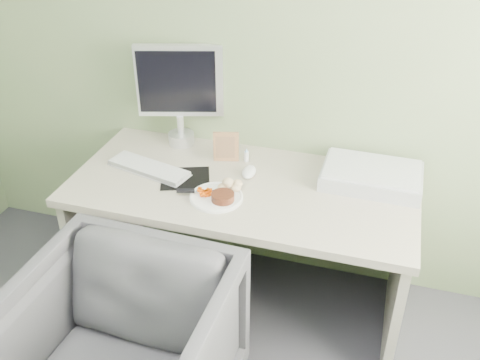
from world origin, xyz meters
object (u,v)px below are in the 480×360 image
(desk, at_px, (242,216))
(monitor, at_px, (180,90))
(plate, at_px, (216,197))
(scanner, at_px, (371,176))

(desk, height_order, monitor, monitor)
(plate, relative_size, scanner, 0.53)
(desk, xyz_separation_m, plate, (-0.08, -0.15, 0.19))
(desk, bearing_deg, scanner, 17.63)
(scanner, bearing_deg, plate, -152.05)
(desk, distance_m, plate, 0.25)
(scanner, xyz_separation_m, monitor, (-0.99, 0.13, 0.26))
(plate, bearing_deg, monitor, 126.75)
(plate, bearing_deg, desk, 62.64)
(scanner, height_order, monitor, monitor)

